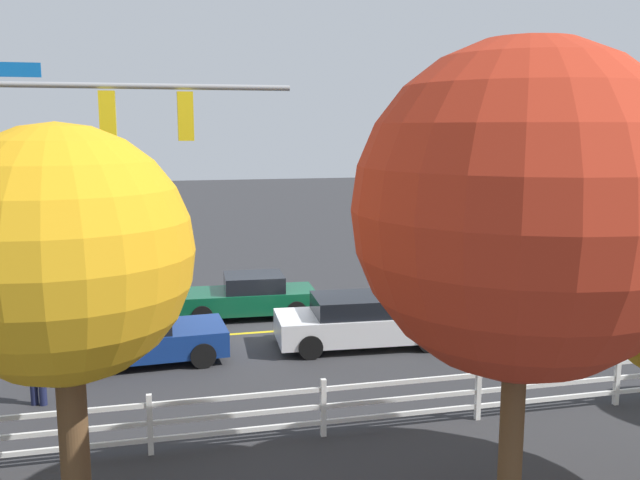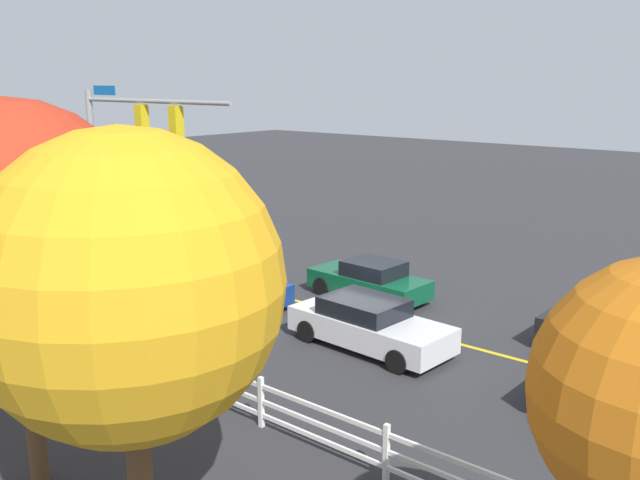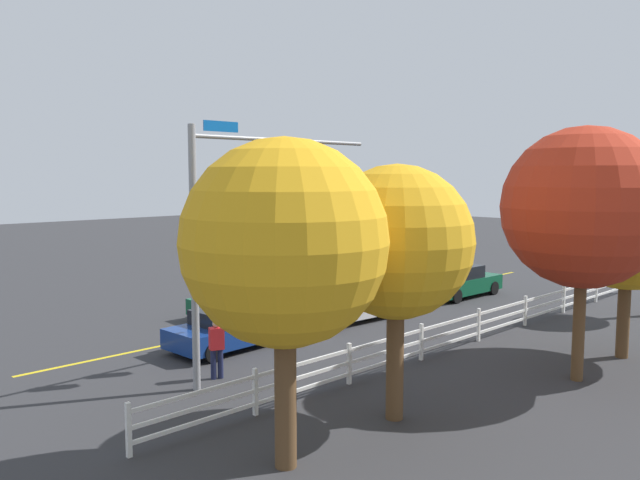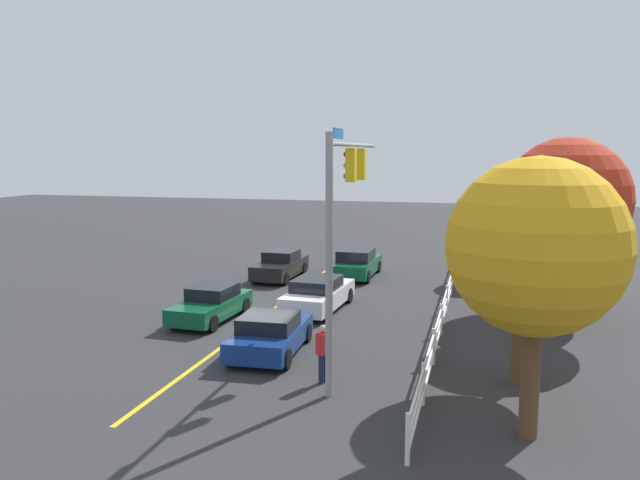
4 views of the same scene
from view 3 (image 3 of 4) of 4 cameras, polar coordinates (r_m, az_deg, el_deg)
ground_plane at (r=24.99m, az=-3.59°, el=-7.35°), size 120.00×120.00×0.00m
lane_center_stripe at (r=27.67m, az=2.78°, el=-6.03°), size 28.00×0.16×0.01m
signal_assembly at (r=17.64m, az=-6.74°, el=3.51°), size 6.49×0.38×7.16m
car_0 at (r=25.91m, az=-7.00°, el=-5.43°), size 4.29×1.98×1.36m
car_1 at (r=24.93m, az=2.86°, el=-5.76°), size 4.81×2.17×1.40m
car_2 at (r=30.47m, az=12.52°, el=-3.69°), size 4.52×2.02×1.49m
car_3 at (r=31.61m, az=5.41°, el=-3.29°), size 4.46×1.92×1.45m
car_4 at (r=21.21m, az=-8.24°, el=-8.01°), size 4.26×2.18×1.33m
pedestrian at (r=18.12m, az=-9.37°, el=-9.52°), size 0.47×0.39×1.69m
white_rail_fence at (r=22.55m, az=14.22°, el=-7.41°), size 26.10×0.10×1.15m
tree_0 at (r=21.57m, az=26.23°, el=1.91°), size 4.56×4.56×6.74m
tree_1 at (r=11.94m, az=-3.24°, el=-0.34°), size 4.01×4.01×6.46m
tree_2 at (r=18.58m, az=22.86°, el=2.71°), size 4.44×4.44×7.07m
tree_4 at (r=14.50m, az=6.96°, el=-0.26°), size 3.57×3.57×5.99m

